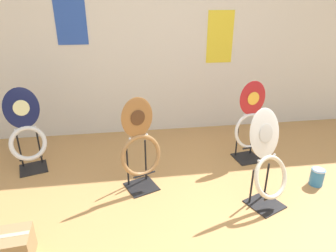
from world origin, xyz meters
TOP-DOWN VIEW (x-y plane):
  - wall_back at (-0.00, 2.39)m, footprint 8.00×0.07m
  - toilet_seat_display_woodgrain at (-0.42, 1.01)m, footprint 0.43×0.36m
  - toilet_seat_display_crimson_swirl at (0.83, 1.40)m, footprint 0.42×0.32m
  - toilet_seat_display_navy_moon at (-1.58, 1.55)m, footprint 0.44×0.41m
  - toilet_seat_display_white_plain at (0.66, 0.61)m, footprint 0.46×0.42m
  - paint_can at (1.32, 0.80)m, footprint 0.14×0.14m
  - storage_box at (-1.42, 0.25)m, footprint 0.35×0.27m

SIDE VIEW (x-z plane):
  - paint_can at x=1.32m, z-range 0.01..0.18m
  - storage_box at x=-1.42m, z-range 0.00..0.22m
  - toilet_seat_display_white_plain at x=0.66m, z-range -0.03..0.86m
  - toilet_seat_display_navy_moon at x=-1.58m, z-range -0.02..0.86m
  - toilet_seat_display_woodgrain at x=-0.42m, z-range -0.03..0.90m
  - toilet_seat_display_crimson_swirl at x=0.83m, z-range -0.02..0.91m
  - wall_back at x=0.00m, z-range 0.00..2.60m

